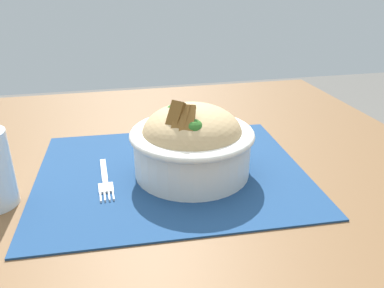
# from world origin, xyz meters

# --- Properties ---
(table) EXTENTS (1.05, 0.97, 0.71)m
(table) POSITION_xyz_m (0.00, 0.00, 0.63)
(table) COLOR brown
(table) RESTS_ON ground_plane
(placemat) EXTENTS (0.44, 0.37, 0.00)m
(placemat) POSITION_xyz_m (-0.04, 0.02, 0.71)
(placemat) COLOR navy
(placemat) RESTS_ON table
(bowl) EXTENTS (0.20, 0.20, 0.13)m
(bowl) POSITION_xyz_m (-0.07, 0.03, 0.77)
(bowl) COLOR silver
(bowl) RESTS_ON placemat
(fork) EXTENTS (0.02, 0.13, 0.00)m
(fork) POSITION_xyz_m (0.07, 0.03, 0.71)
(fork) COLOR silver
(fork) RESTS_ON placemat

